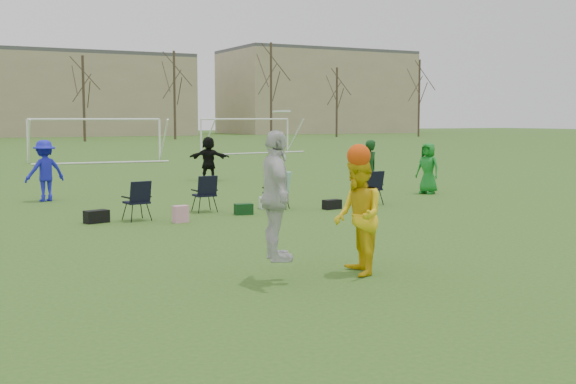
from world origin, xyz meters
TOP-DOWN VIEW (x-y plane):
  - ground at (0.00, 0.00)m, footprint 260.00×260.00m
  - fielder_blue at (-1.79, 12.98)m, footprint 1.30×0.94m
  - fielder_green_far at (9.66, 9.44)m, footprint 0.77×0.94m
  - fielder_black at (5.13, 17.43)m, footprint 1.63×1.33m
  - center_contest at (0.26, 0.20)m, footprint 2.23×1.24m
  - sideline_setup at (3.38, 8.00)m, footprint 8.44×2.01m
  - goal_mid at (4.00, 32.00)m, footprint 7.40×0.63m
  - goal_right at (16.00, 38.00)m, footprint 7.35×1.14m
  - building_row at (6.73, 96.00)m, footprint 126.00×16.00m

SIDE VIEW (x-z plane):
  - ground at x=0.00m, z-range 0.00..0.00m
  - sideline_setup at x=3.38m, z-range -0.37..1.48m
  - fielder_green_far at x=9.66m, z-range 0.00..1.66m
  - fielder_black at x=5.13m, z-range 0.00..1.75m
  - fielder_blue at x=-1.79m, z-range 0.00..1.82m
  - center_contest at x=0.26m, z-range -0.16..2.42m
  - goal_mid at x=4.00m, z-range 0.69..3.15m
  - goal_right at x=16.00m, z-range 0.69..3.15m
  - building_row at x=6.73m, z-range -0.51..12.49m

